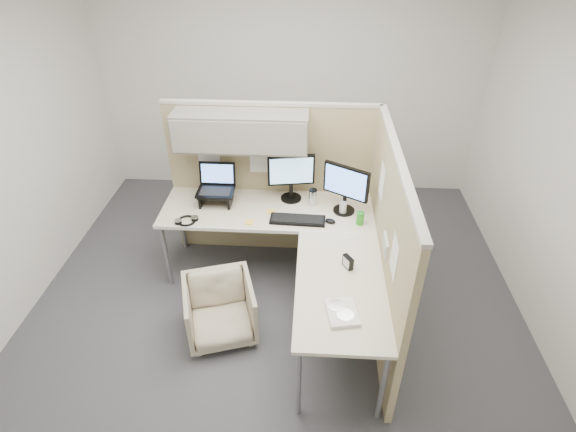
# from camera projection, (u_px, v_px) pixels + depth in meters

# --- Properties ---
(ground) EXTENTS (4.50, 4.50, 0.00)m
(ground) POSITION_uv_depth(u_px,v_px,m) (276.00, 306.00, 4.18)
(ground) COLOR #3C3C41
(ground) RESTS_ON ground
(partition_back) EXTENTS (2.00, 0.36, 1.63)m
(partition_back) POSITION_uv_depth(u_px,v_px,m) (258.00, 159.00, 4.24)
(partition_back) COLOR tan
(partition_back) RESTS_ON ground
(partition_right) EXTENTS (0.07, 2.03, 1.63)m
(partition_right) POSITION_uv_depth(u_px,v_px,m) (385.00, 245.00, 3.61)
(partition_right) COLOR tan
(partition_right) RESTS_ON ground
(desk) EXTENTS (2.00, 1.98, 0.73)m
(desk) POSITION_uv_depth(u_px,v_px,m) (290.00, 240.00, 3.88)
(desk) COLOR beige
(desk) RESTS_ON ground
(office_chair) EXTENTS (0.69, 0.67, 0.58)m
(office_chair) POSITION_uv_depth(u_px,v_px,m) (220.00, 307.00, 3.77)
(office_chair) COLOR #B6A591
(office_chair) RESTS_ON ground
(monitor_left) EXTENTS (0.44, 0.20, 0.47)m
(monitor_left) POSITION_uv_depth(u_px,v_px,m) (291.00, 174.00, 4.19)
(monitor_left) COLOR black
(monitor_left) RESTS_ON desk
(monitor_right) EXTENTS (0.40, 0.25, 0.47)m
(monitor_right) POSITION_uv_depth(u_px,v_px,m) (346.00, 186.00, 4.02)
(monitor_right) COLOR black
(monitor_right) RESTS_ON desk
(laptop_station) EXTENTS (0.34, 0.30, 0.36)m
(laptop_station) POSITION_uv_depth(u_px,v_px,m) (216.00, 189.00, 4.23)
(laptop_station) COLOR black
(laptop_station) RESTS_ON desk
(keyboard) EXTENTS (0.50, 0.19, 0.02)m
(keyboard) POSITION_uv_depth(u_px,v_px,m) (298.00, 220.00, 4.03)
(keyboard) COLOR black
(keyboard) RESTS_ON desk
(mouse) EXTENTS (0.11, 0.09, 0.03)m
(mouse) POSITION_uv_depth(u_px,v_px,m) (330.00, 221.00, 4.01)
(mouse) COLOR black
(mouse) RESTS_ON desk
(travel_mug) EXTENTS (0.08, 0.08, 0.16)m
(travel_mug) POSITION_uv_depth(u_px,v_px,m) (313.00, 197.00, 4.22)
(travel_mug) COLOR silver
(travel_mug) RESTS_ON desk
(soda_can_green) EXTENTS (0.07, 0.07, 0.12)m
(soda_can_green) POSITION_uv_depth(u_px,v_px,m) (360.00, 218.00, 3.97)
(soda_can_green) COLOR #268C1E
(soda_can_green) RESTS_ON desk
(soda_can_silver) EXTENTS (0.07, 0.07, 0.12)m
(soda_can_silver) POSITION_uv_depth(u_px,v_px,m) (343.00, 208.00, 4.11)
(soda_can_silver) COLOR silver
(soda_can_silver) RESTS_ON desk
(sticky_note_d) EXTENTS (0.08, 0.08, 0.01)m
(sticky_note_d) POSITION_uv_depth(u_px,v_px,m) (271.00, 211.00, 4.16)
(sticky_note_d) COLOR yellow
(sticky_note_d) RESTS_ON desk
(sticky_note_a) EXTENTS (0.08, 0.08, 0.01)m
(sticky_note_a) POSITION_uv_depth(u_px,v_px,m) (249.00, 222.00, 4.02)
(sticky_note_a) COLOR yellow
(sticky_note_a) RESTS_ON desk
(headphones) EXTENTS (0.22, 0.22, 0.03)m
(headphones) POSITION_uv_depth(u_px,v_px,m) (187.00, 220.00, 4.02)
(headphones) COLOR black
(headphones) RESTS_ON desk
(paper_stack) EXTENTS (0.25, 0.30, 0.03)m
(paper_stack) POSITION_uv_depth(u_px,v_px,m) (342.00, 312.00, 3.11)
(paper_stack) COLOR white
(paper_stack) RESTS_ON desk
(desk_clock) EXTENTS (0.09, 0.11, 0.10)m
(desk_clock) POSITION_uv_depth(u_px,v_px,m) (348.00, 262.00, 3.49)
(desk_clock) COLOR black
(desk_clock) RESTS_ON desk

